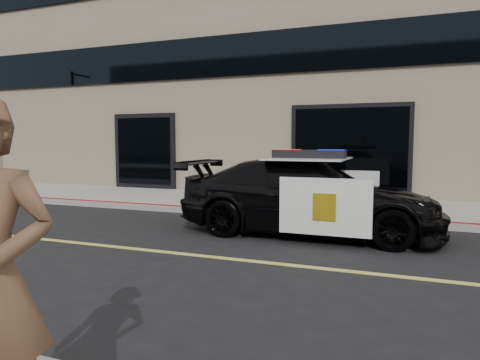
% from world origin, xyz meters
% --- Properties ---
extents(ground, '(120.00, 120.00, 0.00)m').
position_xyz_m(ground, '(0.00, 0.00, 0.00)').
color(ground, black).
rests_on(ground, ground).
extents(sidewalk_n, '(60.00, 3.50, 0.15)m').
position_xyz_m(sidewalk_n, '(0.00, 5.25, 0.07)').
color(sidewalk_n, gray).
rests_on(sidewalk_n, ground).
extents(building_n, '(60.00, 7.00, 12.00)m').
position_xyz_m(building_n, '(0.00, 10.50, 6.00)').
color(building_n, '#756856').
rests_on(building_n, ground).
extents(police_car, '(2.29, 4.99, 1.63)m').
position_xyz_m(police_car, '(-1.22, 2.22, 0.73)').
color(police_car, black).
rests_on(police_car, ground).
extents(fire_hydrant, '(0.37, 0.51, 0.81)m').
position_xyz_m(fire_hydrant, '(-4.03, 4.47, 0.53)').
color(fire_hydrant, '#F5EDC7').
rests_on(fire_hydrant, sidewalk_n).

